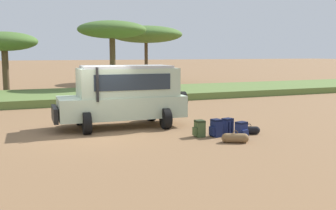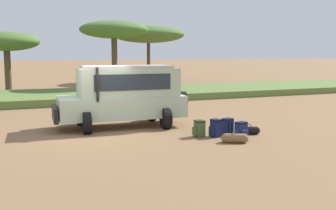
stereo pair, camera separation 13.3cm
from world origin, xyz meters
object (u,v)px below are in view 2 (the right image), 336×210
duffel_bag_soft_canvas (235,138)px  acacia_tree_right_mid (6,42)px  acacia_tree_far_right (114,30)px  acacia_tree_distant_right (148,35)px  backpack_beside_front_wheel (241,131)px  backpack_outermost (199,129)px  backpack_near_rear_wheel (216,128)px  duffel_bag_low_black_case (249,130)px  backpack_cluster_center (227,126)px  safari_vehicle (124,94)px

duffel_bag_soft_canvas → acacia_tree_right_mid: acacia_tree_right_mid is taller
acacia_tree_far_right → acacia_tree_distant_right: size_ratio=0.73×
backpack_beside_front_wheel → backpack_outermost: 1.47m
duffel_bag_soft_canvas → acacia_tree_far_right: 18.48m
duffel_bag_soft_canvas → acacia_tree_far_right: bearing=87.7°
backpack_near_rear_wheel → duffel_bag_low_black_case: backpack_near_rear_wheel is taller
acacia_tree_far_right → backpack_outermost: bearing=-94.7°
backpack_near_rear_wheel → duffel_bag_soft_canvas: 1.10m
backpack_cluster_center → backpack_near_rear_wheel: (-0.66, -0.32, 0.03)m
backpack_beside_front_wheel → duffel_bag_soft_canvas: bearing=-144.5°
acacia_tree_right_mid → acacia_tree_distant_right: (13.27, 8.48, 1.11)m
backpack_cluster_center → duffel_bag_soft_canvas: size_ratio=0.67×
safari_vehicle → duffel_bag_low_black_case: (3.74, -3.17, -1.15)m
acacia_tree_right_mid → acacia_tree_distant_right: acacia_tree_distant_right is taller
safari_vehicle → backpack_cluster_center: bearing=-41.9°
backpack_near_rear_wheel → duffel_bag_soft_canvas: size_ratio=0.74×
backpack_near_rear_wheel → backpack_outermost: backpack_near_rear_wheel is taller
safari_vehicle → duffel_bag_soft_canvas: safari_vehicle is taller
duffel_bag_soft_canvas → acacia_tree_distant_right: acacia_tree_distant_right is taller
backpack_outermost → duffel_bag_soft_canvas: 1.46m
acacia_tree_right_mid → acacia_tree_far_right: bearing=-3.1°
backpack_beside_front_wheel → backpack_near_rear_wheel: 0.94m
backpack_near_rear_wheel → acacia_tree_distant_right: bearing=75.4°
backpack_beside_front_wheel → acacia_tree_right_mid: size_ratio=0.14×
safari_vehicle → acacia_tree_distant_right: (9.11, 22.64, 3.48)m
backpack_cluster_center → acacia_tree_right_mid: 18.71m
backpack_cluster_center → acacia_tree_right_mid: size_ratio=0.13×
backpack_beside_front_wheel → acacia_tree_far_right: 18.12m
acacia_tree_far_right → acacia_tree_distant_right: bearing=56.6°
duffel_bag_soft_canvas → acacia_tree_far_right: acacia_tree_far_right is taller
safari_vehicle → duffel_bag_soft_canvas: (2.52, -4.17, -1.14)m
duffel_bag_low_black_case → duffel_bag_soft_canvas: size_ratio=0.91×
backpack_outermost → acacia_tree_distant_right: size_ratio=0.08×
backpack_beside_front_wheel → backpack_cluster_center: bearing=84.7°
safari_vehicle → backpack_outermost: 3.57m
safari_vehicle → duffel_bag_low_black_case: safari_vehicle is taller
duffel_bag_soft_canvas → acacia_tree_distant_right: size_ratio=0.11×
safari_vehicle → backpack_outermost: bearing=-56.8°
safari_vehicle → duffel_bag_low_black_case: bearing=-40.3°
safari_vehicle → acacia_tree_distant_right: 24.65m
duffel_bag_low_black_case → acacia_tree_distant_right: size_ratio=0.10×
backpack_outermost → duffel_bag_low_black_case: backpack_outermost is taller
backpack_beside_front_wheel → backpack_near_rear_wheel: bearing=126.0°
backpack_cluster_center → safari_vehicle: bearing=138.1°
duffel_bag_soft_canvas → acacia_tree_distant_right: bearing=76.2°
duffel_bag_low_black_case → backpack_cluster_center: bearing=148.0°
backpack_outermost → acacia_tree_right_mid: acacia_tree_right_mid is taller
backpack_beside_front_wheel → duffel_bag_low_black_case: 1.03m
backpack_beside_front_wheel → backpack_near_rear_wheel: backpack_near_rear_wheel is taller
backpack_outermost → duffel_bag_soft_canvas: (0.64, -1.30, -0.13)m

